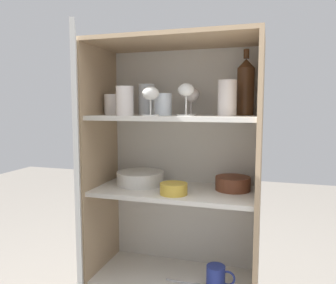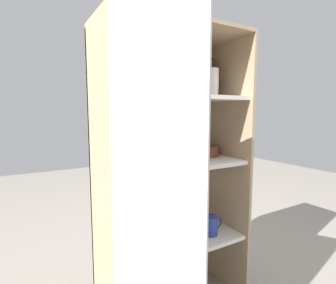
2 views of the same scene
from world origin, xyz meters
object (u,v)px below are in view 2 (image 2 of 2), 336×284
object	(u,v)px
wine_bottle	(209,76)
serving_bowl_small	(186,159)
mixing_bowl_large	(205,150)
coffee_mug_primary	(210,225)
plate_stack_white	(137,158)

from	to	relation	value
wine_bottle	serving_bowl_small	world-z (taller)	wine_bottle
mixing_bowl_large	serving_bowl_small	size ratio (longest dim) A/B	1.31
wine_bottle	mixing_bowl_large	xyz separation A→B (m)	(-0.04, -0.03, -0.43)
wine_bottle	coffee_mug_primary	bearing A→B (deg)	-122.01
mixing_bowl_large	wine_bottle	bearing A→B (deg)	36.21
wine_bottle	serving_bowl_small	xyz separation A→B (m)	(-0.28, -0.18, -0.44)
mixing_bowl_large	serving_bowl_small	bearing A→B (deg)	-148.62
plate_stack_white	wine_bottle	bearing A→B (deg)	6.20
wine_bottle	serving_bowl_small	size ratio (longest dim) A/B	2.40
wine_bottle	plate_stack_white	world-z (taller)	wine_bottle
plate_stack_white	serving_bowl_small	world-z (taller)	plate_stack_white
plate_stack_white	coffee_mug_primary	size ratio (longest dim) A/B	1.82
wine_bottle	serving_bowl_small	bearing A→B (deg)	-147.83
wine_bottle	mixing_bowl_large	world-z (taller)	wine_bottle
wine_bottle	plate_stack_white	size ratio (longest dim) A/B	1.26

